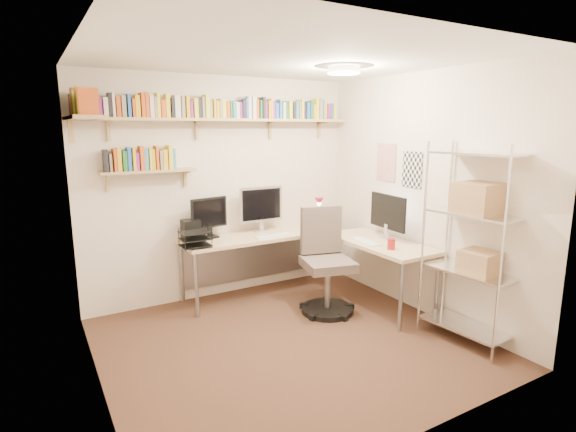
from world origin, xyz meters
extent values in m
plane|color=#3E291A|center=(0.00, 0.00, 0.00)|extent=(3.20, 3.20, 0.00)
cube|color=beige|center=(0.00, 1.50, 1.25)|extent=(3.20, 0.04, 2.50)
cube|color=beige|center=(-1.60, 0.00, 1.25)|extent=(0.04, 3.00, 2.50)
cube|color=beige|center=(1.60, 0.00, 1.25)|extent=(0.04, 3.00, 2.50)
cube|color=beige|center=(0.00, -1.50, 1.25)|extent=(3.20, 0.04, 2.50)
cube|color=white|center=(0.00, 0.00, 2.50)|extent=(3.20, 3.00, 0.04)
cube|color=silver|center=(1.59, 0.55, 1.55)|extent=(0.01, 0.30, 0.42)
cube|color=silver|center=(1.59, 0.15, 1.50)|extent=(0.01, 0.28, 0.38)
cylinder|color=#FFEAC6|center=(0.70, 0.20, 2.46)|extent=(0.30, 0.30, 0.06)
cube|color=tan|center=(0.00, 1.38, 2.02)|extent=(3.05, 0.25, 0.03)
cube|color=tan|center=(-1.48, 0.95, 2.02)|extent=(0.25, 1.00, 0.03)
cube|color=tan|center=(-0.85, 1.40, 1.50)|extent=(0.95, 0.20, 0.02)
cube|color=tan|center=(-1.20, 1.44, 1.95)|extent=(0.03, 0.20, 0.20)
cube|color=tan|center=(-0.30, 1.44, 1.95)|extent=(0.03, 0.20, 0.20)
cube|color=tan|center=(0.60, 1.44, 1.95)|extent=(0.03, 0.20, 0.20)
cube|color=tan|center=(1.30, 1.44, 1.95)|extent=(0.03, 0.20, 0.20)
cube|color=#21632E|center=(-1.47, 1.38, 2.15)|extent=(0.03, 0.13, 0.23)
cube|color=beige|center=(-1.42, 1.38, 2.14)|extent=(0.03, 0.14, 0.22)
cube|color=gold|center=(-1.38, 1.38, 2.15)|extent=(0.03, 0.12, 0.22)
cube|color=gray|center=(-1.34, 1.38, 2.14)|extent=(0.04, 0.13, 0.21)
cube|color=teal|center=(-1.31, 1.38, 2.14)|extent=(0.03, 0.12, 0.22)
cube|color=#7A2071|center=(-1.27, 1.38, 2.12)|extent=(0.02, 0.13, 0.18)
cube|color=beige|center=(-1.23, 1.38, 2.13)|extent=(0.04, 0.12, 0.18)
cube|color=black|center=(-1.19, 1.38, 2.15)|extent=(0.03, 0.11, 0.23)
cube|color=beige|center=(-1.16, 1.38, 2.15)|extent=(0.02, 0.13, 0.23)
cube|color=#B94618|center=(-1.12, 1.38, 2.13)|extent=(0.04, 0.14, 0.19)
cube|color=gray|center=(-1.06, 1.38, 2.14)|extent=(0.04, 0.13, 0.21)
cube|color=#2251B0|center=(-1.02, 1.38, 2.15)|extent=(0.03, 0.14, 0.22)
cube|color=#B94618|center=(-0.98, 1.38, 2.12)|extent=(0.02, 0.15, 0.18)
cube|color=gold|center=(-0.94, 1.38, 2.14)|extent=(0.04, 0.14, 0.21)
cube|color=#B94618|center=(-0.89, 1.38, 2.15)|extent=(0.03, 0.15, 0.24)
cube|color=#B94618|center=(-0.85, 1.38, 2.16)|extent=(0.03, 0.15, 0.24)
cube|color=beige|center=(-0.80, 1.38, 2.14)|extent=(0.04, 0.14, 0.21)
cube|color=gray|center=(-0.76, 1.38, 2.14)|extent=(0.02, 0.15, 0.20)
cube|color=gold|center=(-0.73, 1.38, 2.16)|extent=(0.03, 0.14, 0.24)
cube|color=#B94618|center=(-0.68, 1.38, 2.12)|extent=(0.04, 0.11, 0.18)
cube|color=gold|center=(-0.64, 1.38, 2.15)|extent=(0.04, 0.11, 0.24)
cube|color=black|center=(-0.59, 1.38, 2.13)|extent=(0.03, 0.14, 0.20)
cube|color=beige|center=(-0.56, 1.38, 2.15)|extent=(0.03, 0.15, 0.23)
cube|color=beige|center=(-0.53, 1.38, 2.15)|extent=(0.03, 0.12, 0.23)
cube|color=gray|center=(-0.48, 1.38, 2.15)|extent=(0.03, 0.12, 0.22)
cube|color=gold|center=(-0.44, 1.38, 2.15)|extent=(0.03, 0.14, 0.22)
cube|color=#7A2071|center=(-0.40, 1.38, 2.12)|extent=(0.03, 0.15, 0.18)
cube|color=gold|center=(-0.35, 1.38, 2.13)|extent=(0.04, 0.15, 0.20)
cube|color=black|center=(-0.30, 1.38, 2.13)|extent=(0.04, 0.12, 0.20)
cube|color=gray|center=(-0.26, 1.38, 2.14)|extent=(0.03, 0.12, 0.22)
cube|color=gold|center=(-0.23, 1.38, 2.16)|extent=(0.04, 0.15, 0.24)
cube|color=gray|center=(-0.19, 1.38, 2.13)|extent=(0.03, 0.12, 0.19)
cube|color=gold|center=(-0.14, 1.38, 2.13)|extent=(0.03, 0.13, 0.20)
cube|color=gold|center=(-0.11, 1.38, 2.13)|extent=(0.03, 0.14, 0.18)
cube|color=gray|center=(-0.08, 1.38, 2.14)|extent=(0.02, 0.14, 0.20)
cube|color=gold|center=(-0.04, 1.38, 2.13)|extent=(0.04, 0.14, 0.20)
cube|color=#B94618|center=(0.01, 1.38, 2.12)|extent=(0.03, 0.15, 0.18)
cube|color=#21632E|center=(0.04, 1.38, 2.13)|extent=(0.02, 0.14, 0.18)
cube|color=teal|center=(0.08, 1.38, 2.13)|extent=(0.03, 0.14, 0.19)
cube|color=beige|center=(0.12, 1.38, 2.12)|extent=(0.04, 0.13, 0.17)
cube|color=#7A2071|center=(0.16, 1.38, 2.12)|extent=(0.03, 0.13, 0.18)
cube|color=black|center=(0.20, 1.38, 2.13)|extent=(0.04, 0.15, 0.20)
cube|color=#2251B0|center=(0.24, 1.38, 2.14)|extent=(0.03, 0.13, 0.22)
cube|color=beige|center=(0.27, 1.38, 2.16)|extent=(0.04, 0.11, 0.24)
cube|color=beige|center=(0.32, 1.38, 2.15)|extent=(0.04, 0.14, 0.24)
cube|color=#B94618|center=(0.37, 1.38, 2.14)|extent=(0.03, 0.12, 0.22)
cube|color=#21632E|center=(0.41, 1.38, 2.14)|extent=(0.02, 0.13, 0.20)
cube|color=black|center=(0.44, 1.38, 2.15)|extent=(0.03, 0.15, 0.24)
cube|color=#7A2071|center=(0.47, 1.38, 2.13)|extent=(0.03, 0.11, 0.20)
cube|color=gold|center=(0.51, 1.38, 2.13)|extent=(0.03, 0.14, 0.20)
cube|color=gold|center=(0.54, 1.38, 2.15)|extent=(0.02, 0.13, 0.22)
cube|color=#7A2071|center=(0.58, 1.38, 2.13)|extent=(0.03, 0.11, 0.20)
cube|color=#2251B0|center=(0.62, 1.38, 2.12)|extent=(0.04, 0.11, 0.18)
cube|color=teal|center=(0.66, 1.38, 2.14)|extent=(0.02, 0.12, 0.22)
cube|color=beige|center=(0.70, 1.38, 2.13)|extent=(0.03, 0.15, 0.19)
cube|color=#21632E|center=(0.75, 1.38, 2.14)|extent=(0.03, 0.12, 0.20)
cube|color=gold|center=(0.79, 1.38, 2.14)|extent=(0.04, 0.15, 0.20)
cube|color=black|center=(0.84, 1.38, 2.13)|extent=(0.04, 0.14, 0.20)
cube|color=teal|center=(0.88, 1.38, 2.14)|extent=(0.04, 0.13, 0.20)
cube|color=gray|center=(0.92, 1.38, 2.14)|extent=(0.02, 0.12, 0.20)
cube|color=gold|center=(0.95, 1.38, 2.15)|extent=(0.03, 0.14, 0.23)
cube|color=black|center=(0.99, 1.38, 2.13)|extent=(0.03, 0.11, 0.19)
cube|color=#2251B0|center=(1.04, 1.38, 2.13)|extent=(0.04, 0.11, 0.20)
cube|color=#21632E|center=(1.09, 1.38, 2.14)|extent=(0.04, 0.13, 0.21)
cube|color=gold|center=(1.13, 1.38, 2.12)|extent=(0.04, 0.13, 0.17)
cube|color=gold|center=(1.17, 1.38, 2.16)|extent=(0.04, 0.12, 0.25)
cube|color=gray|center=(1.21, 1.38, 2.16)|extent=(0.04, 0.15, 0.25)
cube|color=#2251B0|center=(1.25, 1.38, 2.15)|extent=(0.02, 0.14, 0.24)
cube|color=gold|center=(1.28, 1.38, 2.14)|extent=(0.04, 0.13, 0.22)
cube|color=#7A2071|center=(1.33, 1.38, 2.13)|extent=(0.04, 0.15, 0.19)
cube|color=#2251B0|center=(1.38, 1.38, 2.13)|extent=(0.03, 0.12, 0.19)
cube|color=gold|center=(1.42, 1.38, 2.13)|extent=(0.03, 0.14, 0.19)
cube|color=#B94618|center=(-1.48, 0.52, 2.14)|extent=(0.14, 0.03, 0.20)
cube|color=beige|center=(-1.48, 0.55, 2.14)|extent=(0.13, 0.03, 0.21)
cube|color=gold|center=(-1.48, 0.59, 2.14)|extent=(0.15, 0.04, 0.22)
cube|color=#B94618|center=(-1.48, 0.63, 2.15)|extent=(0.15, 0.03, 0.22)
cube|color=#B94618|center=(-1.48, 0.67, 2.14)|extent=(0.15, 0.03, 0.21)
cube|color=gray|center=(-1.48, 0.71, 2.13)|extent=(0.13, 0.03, 0.19)
cube|color=#21632E|center=(-1.48, 0.75, 2.14)|extent=(0.12, 0.03, 0.21)
cube|color=#21632E|center=(-1.48, 0.79, 2.13)|extent=(0.12, 0.02, 0.20)
cube|color=#21632E|center=(-1.48, 0.82, 2.13)|extent=(0.13, 0.04, 0.20)
cube|color=gold|center=(-1.48, 0.88, 2.13)|extent=(0.11, 0.04, 0.19)
cube|color=gold|center=(-1.48, 0.92, 2.14)|extent=(0.15, 0.03, 0.20)
cube|color=gold|center=(-1.48, 0.95, 2.12)|extent=(0.11, 0.03, 0.18)
cube|color=#2251B0|center=(-1.48, 0.99, 2.12)|extent=(0.14, 0.03, 0.18)
cube|color=#B94618|center=(-1.48, 1.03, 2.15)|extent=(0.12, 0.03, 0.24)
cube|color=#21632E|center=(-1.48, 1.07, 2.13)|extent=(0.13, 0.03, 0.19)
cube|color=teal|center=(-1.48, 1.10, 2.15)|extent=(0.12, 0.03, 0.23)
cube|color=#B94618|center=(-1.48, 1.13, 2.16)|extent=(0.14, 0.03, 0.24)
cube|color=beige|center=(-1.48, 1.18, 2.13)|extent=(0.11, 0.04, 0.19)
cube|color=#B94618|center=(-1.48, 1.22, 2.13)|extent=(0.13, 0.03, 0.20)
cube|color=gray|center=(-1.48, 1.25, 2.13)|extent=(0.11, 0.03, 0.19)
cube|color=gold|center=(-1.48, 1.29, 2.13)|extent=(0.12, 0.04, 0.18)
cube|color=#7A2071|center=(-1.48, 1.34, 2.13)|extent=(0.13, 0.03, 0.18)
cube|color=black|center=(-1.48, 1.38, 2.14)|extent=(0.13, 0.02, 0.20)
cube|color=black|center=(-1.26, 1.40, 1.62)|extent=(0.04, 0.14, 0.22)
cube|color=gray|center=(-1.22, 1.40, 1.60)|extent=(0.02, 0.12, 0.17)
cube|color=#B94618|center=(-1.18, 1.40, 1.62)|extent=(0.03, 0.15, 0.22)
cube|color=gold|center=(-1.14, 1.40, 1.63)|extent=(0.04, 0.12, 0.23)
cube|color=#21632E|center=(-1.08, 1.40, 1.61)|extent=(0.04, 0.12, 0.20)
cube|color=#2251B0|center=(-1.04, 1.40, 1.63)|extent=(0.03, 0.13, 0.23)
cube|color=gold|center=(-1.00, 1.40, 1.63)|extent=(0.03, 0.14, 0.23)
cube|color=#7A2071|center=(-0.96, 1.40, 1.60)|extent=(0.03, 0.12, 0.18)
cube|color=#B94618|center=(-0.92, 1.40, 1.63)|extent=(0.04, 0.13, 0.24)
cube|color=teal|center=(-0.88, 1.40, 1.62)|extent=(0.04, 0.11, 0.22)
cube|color=gold|center=(-0.84, 1.40, 1.62)|extent=(0.02, 0.12, 0.22)
cube|color=gold|center=(-0.80, 1.40, 1.62)|extent=(0.03, 0.11, 0.21)
cube|color=#B94618|center=(-0.77, 1.40, 1.63)|extent=(0.03, 0.13, 0.24)
cube|color=gray|center=(-0.73, 1.40, 1.61)|extent=(0.03, 0.14, 0.20)
cube|color=gold|center=(-0.69, 1.40, 1.61)|extent=(0.04, 0.14, 0.20)
cube|color=gold|center=(-0.63, 1.40, 1.64)|extent=(0.04, 0.14, 0.25)
cube|color=teal|center=(-0.60, 1.40, 1.62)|extent=(0.03, 0.13, 0.21)
cube|color=beige|center=(0.35, 1.22, 0.71)|extent=(1.88, 0.59, 0.04)
cube|color=beige|center=(1.29, 0.26, 0.71)|extent=(0.59, 1.28, 0.04)
cylinder|color=gray|center=(-0.54, 0.97, 0.35)|extent=(0.04, 0.04, 0.69)
cylinder|color=gray|center=(-0.54, 1.47, 0.35)|extent=(0.04, 0.04, 0.69)
cylinder|color=gray|center=(1.53, 1.47, 0.35)|extent=(0.04, 0.04, 0.69)
cylinder|color=gray|center=(1.04, -0.33, 0.35)|extent=(0.04, 0.04, 0.69)
cylinder|color=gray|center=(1.53, -0.33, 0.35)|extent=(0.04, 0.04, 0.69)
cube|color=gray|center=(0.35, 1.48, 0.39)|extent=(1.78, 0.02, 0.54)
cube|color=silver|center=(0.40, 1.34, 1.06)|extent=(0.54, 0.03, 0.41)
cube|color=black|center=(0.40, 1.32, 1.06)|extent=(0.49, 0.00, 0.36)
cube|color=black|center=(-0.24, 1.34, 1.02)|extent=(0.43, 0.03, 0.34)
cube|color=black|center=(1.43, 0.31, 1.04)|extent=(0.03, 0.57, 0.38)
cube|color=silver|center=(1.41, 0.31, 1.04)|extent=(0.00, 0.52, 0.32)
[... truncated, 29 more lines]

